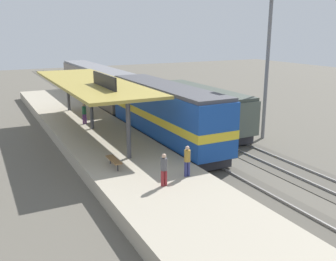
{
  "coord_description": "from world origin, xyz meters",
  "views": [
    {
      "loc": [
        -12.59,
        -28.93,
        8.61
      ],
      "look_at": [
        -1.38,
        -6.96,
        2.0
      ],
      "focal_mm": 40.75,
      "sensor_mm": 36.0,
      "label": 1
    }
  ],
  "objects_px": {
    "locomotive": "(165,113)",
    "freight_car": "(201,108)",
    "person_waiting": "(187,159)",
    "light_mast": "(269,31)",
    "platform_bench": "(114,160)",
    "person_walking": "(164,168)",
    "passenger_carriage_single": "(96,85)",
    "person_boarding": "(84,113)"
  },
  "relations": [
    {
      "from": "locomotive",
      "to": "freight_car",
      "type": "xyz_separation_m",
      "value": [
        4.6,
        2.23,
        -0.44
      ]
    },
    {
      "from": "person_waiting",
      "to": "freight_car",
      "type": "bearing_deg",
      "value": 54.95
    },
    {
      "from": "light_mast",
      "to": "locomotive",
      "type": "bearing_deg",
      "value": 164.72
    },
    {
      "from": "platform_bench",
      "to": "person_walking",
      "type": "relative_size",
      "value": 0.99
    },
    {
      "from": "passenger_carriage_single",
      "to": "person_walking",
      "type": "relative_size",
      "value": 11.7
    },
    {
      "from": "person_walking",
      "to": "light_mast",
      "type": "bearing_deg",
      "value": 29.31
    },
    {
      "from": "platform_bench",
      "to": "locomotive",
      "type": "bearing_deg",
      "value": 42.12
    },
    {
      "from": "locomotive",
      "to": "passenger_carriage_single",
      "type": "xyz_separation_m",
      "value": [
        0.0,
        18.0,
        -0.1
      ]
    },
    {
      "from": "platform_bench",
      "to": "freight_car",
      "type": "height_order",
      "value": "freight_car"
    },
    {
      "from": "person_waiting",
      "to": "person_walking",
      "type": "height_order",
      "value": "same"
    },
    {
      "from": "freight_car",
      "to": "person_waiting",
      "type": "distance_m",
      "value": 13.11
    },
    {
      "from": "freight_car",
      "to": "light_mast",
      "type": "bearing_deg",
      "value": -53.75
    },
    {
      "from": "passenger_carriage_single",
      "to": "freight_car",
      "type": "xyz_separation_m",
      "value": [
        4.6,
        -15.77,
        -0.34
      ]
    },
    {
      "from": "passenger_carriage_single",
      "to": "light_mast",
      "type": "xyz_separation_m",
      "value": [
        7.8,
        -20.13,
        6.08
      ]
    },
    {
      "from": "person_walking",
      "to": "person_waiting",
      "type": "bearing_deg",
      "value": 19.6
    },
    {
      "from": "passenger_carriage_single",
      "to": "person_boarding",
      "type": "xyz_separation_m",
      "value": [
        -4.73,
        -12.45,
        -0.46
      ]
    },
    {
      "from": "freight_car",
      "to": "person_walking",
      "type": "distance_m",
      "value": 14.61
    },
    {
      "from": "person_walking",
      "to": "platform_bench",
      "type": "bearing_deg",
      "value": 110.57
    },
    {
      "from": "passenger_carriage_single",
      "to": "light_mast",
      "type": "bearing_deg",
      "value": -68.82
    },
    {
      "from": "light_mast",
      "to": "person_walking",
      "type": "relative_size",
      "value": 6.84
    },
    {
      "from": "freight_car",
      "to": "platform_bench",
      "type": "bearing_deg",
      "value": -144.15
    },
    {
      "from": "platform_bench",
      "to": "light_mast",
      "type": "bearing_deg",
      "value": 13.42
    },
    {
      "from": "locomotive",
      "to": "person_boarding",
      "type": "xyz_separation_m",
      "value": [
        -4.73,
        5.55,
        -0.56
      ]
    },
    {
      "from": "platform_bench",
      "to": "passenger_carriage_single",
      "type": "height_order",
      "value": "passenger_carriage_single"
    },
    {
      "from": "light_mast",
      "to": "platform_bench",
      "type": "bearing_deg",
      "value": -166.58
    },
    {
      "from": "platform_bench",
      "to": "locomotive",
      "type": "xyz_separation_m",
      "value": [
        6.0,
        5.43,
        1.07
      ]
    },
    {
      "from": "locomotive",
      "to": "light_mast",
      "type": "height_order",
      "value": "light_mast"
    },
    {
      "from": "passenger_carriage_single",
      "to": "person_walking",
      "type": "bearing_deg",
      "value": -99.67
    },
    {
      "from": "person_boarding",
      "to": "locomotive",
      "type": "bearing_deg",
      "value": -49.54
    },
    {
      "from": "freight_car",
      "to": "person_walking",
      "type": "height_order",
      "value": "freight_car"
    },
    {
      "from": "freight_car",
      "to": "person_walking",
      "type": "xyz_separation_m",
      "value": [
        -9.22,
        -11.34,
        -0.12
      ]
    },
    {
      "from": "platform_bench",
      "to": "locomotive",
      "type": "relative_size",
      "value": 0.12
    },
    {
      "from": "locomotive",
      "to": "person_boarding",
      "type": "relative_size",
      "value": 8.44
    },
    {
      "from": "passenger_carriage_single",
      "to": "freight_car",
      "type": "relative_size",
      "value": 1.67
    },
    {
      "from": "person_walking",
      "to": "person_boarding",
      "type": "distance_m",
      "value": 14.65
    },
    {
      "from": "person_walking",
      "to": "person_boarding",
      "type": "relative_size",
      "value": 1.0
    },
    {
      "from": "passenger_carriage_single",
      "to": "person_waiting",
      "type": "relative_size",
      "value": 11.7
    },
    {
      "from": "person_walking",
      "to": "locomotive",
      "type": "bearing_deg",
      "value": 63.09
    },
    {
      "from": "light_mast",
      "to": "person_boarding",
      "type": "height_order",
      "value": "light_mast"
    },
    {
      "from": "person_waiting",
      "to": "passenger_carriage_single",
      "type": "bearing_deg",
      "value": 83.69
    },
    {
      "from": "person_waiting",
      "to": "person_boarding",
      "type": "xyz_separation_m",
      "value": [
        -1.8,
        14.05,
        0.0
      ]
    },
    {
      "from": "light_mast",
      "to": "person_waiting",
      "type": "relative_size",
      "value": 6.84
    }
  ]
}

